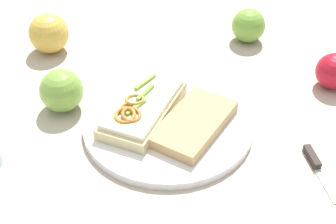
# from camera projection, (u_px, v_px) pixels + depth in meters

# --- Properties ---
(ground_plane) EXTENTS (2.00, 2.00, 0.00)m
(ground_plane) POSITION_uv_depth(u_px,v_px,m) (168.00, 127.00, 0.86)
(ground_plane) COLOR #BEAB9C
(ground_plane) RESTS_ON ground
(plate) EXTENTS (0.30, 0.30, 0.01)m
(plate) POSITION_uv_depth(u_px,v_px,m) (168.00, 124.00, 0.86)
(plate) COLOR white
(plate) RESTS_ON ground_plane
(sandwich) EXTENTS (0.12, 0.20, 0.04)m
(sandwich) POSITION_uv_depth(u_px,v_px,m) (142.00, 108.00, 0.86)
(sandwich) COLOR beige
(sandwich) RESTS_ON plate
(bread_slice_side) EXTENTS (0.09, 0.17, 0.02)m
(bread_slice_side) POSITION_uv_depth(u_px,v_px,m) (194.00, 123.00, 0.83)
(bread_slice_side) COLOR tan
(bread_slice_side) RESTS_ON plate
(apple_0) EXTENTS (0.09, 0.09, 0.07)m
(apple_0) POSITION_uv_depth(u_px,v_px,m) (334.00, 71.00, 0.94)
(apple_0) COLOR red
(apple_0) RESTS_ON ground_plane
(apple_1) EXTENTS (0.10, 0.10, 0.08)m
(apple_1) POSITION_uv_depth(u_px,v_px,m) (49.00, 33.00, 1.03)
(apple_1) COLOR gold
(apple_1) RESTS_ON ground_plane
(apple_2) EXTENTS (0.09, 0.09, 0.07)m
(apple_2) POSITION_uv_depth(u_px,v_px,m) (248.00, 26.00, 1.07)
(apple_2) COLOR #75A83D
(apple_2) RESTS_ON ground_plane
(apple_3) EXTENTS (0.11, 0.11, 0.08)m
(apple_3) POSITION_uv_depth(u_px,v_px,m) (61.00, 91.00, 0.88)
(apple_3) COLOR #7BA743
(apple_3) RESTS_ON ground_plane
(knife) EXTENTS (0.09, 0.09, 0.01)m
(knife) POSITION_uv_depth(u_px,v_px,m) (316.00, 165.00, 0.78)
(knife) COLOR silver
(knife) RESTS_ON ground_plane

